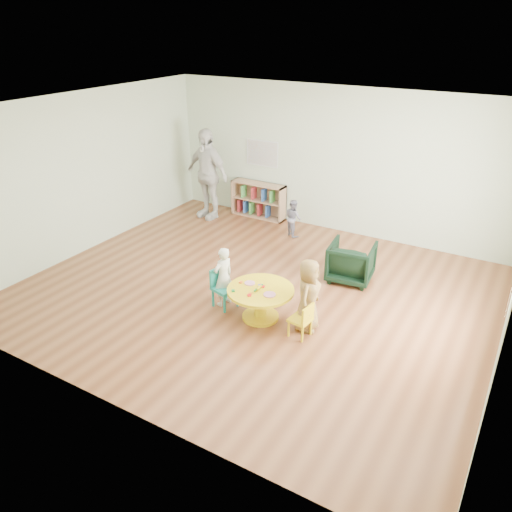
# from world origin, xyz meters

# --- Properties ---
(room) EXTENTS (7.10, 7.00, 2.80)m
(room) POSITION_xyz_m (0.01, 0.00, 1.89)
(room) COLOR brown
(room) RESTS_ON ground
(activity_table) EXTENTS (0.95, 0.95, 0.52)m
(activity_table) POSITION_xyz_m (0.44, -0.62, 0.33)
(activity_table) COLOR yellow
(activity_table) RESTS_ON ground
(kid_chair_left) EXTENTS (0.39, 0.39, 0.60)m
(kid_chair_left) POSITION_xyz_m (-0.21, -0.60, 0.32)
(kid_chair_left) COLOR #18877B
(kid_chair_left) RESTS_ON ground
(kid_chair_right) EXTENTS (0.30, 0.30, 0.50)m
(kid_chair_right) POSITION_xyz_m (1.16, -0.74, 0.27)
(kid_chair_right) COLOR yellow
(kid_chair_right) RESTS_ON ground
(bookshelf) EXTENTS (1.20, 0.30, 0.75)m
(bookshelf) POSITION_xyz_m (-1.61, 2.86, 0.37)
(bookshelf) COLOR #A37A5A
(bookshelf) RESTS_ON ground
(alphabet_poster) EXTENTS (0.74, 0.01, 0.54)m
(alphabet_poster) POSITION_xyz_m (-1.60, 2.98, 1.35)
(alphabet_poster) COLOR white
(alphabet_poster) RESTS_ON ground
(armchair) EXTENTS (0.77, 0.79, 0.65)m
(armchair) POSITION_xyz_m (1.14, 1.12, 0.32)
(armchair) COLOR black
(armchair) RESTS_ON ground
(child_left) EXTENTS (0.31, 0.39, 0.92)m
(child_left) POSITION_xyz_m (-0.22, -0.57, 0.46)
(child_left) COLOR silver
(child_left) RESTS_ON ground
(child_right) EXTENTS (0.40, 0.55, 1.05)m
(child_right) POSITION_xyz_m (1.13, -0.52, 0.52)
(child_right) COLOR gold
(child_right) RESTS_ON ground
(toddler) EXTENTS (0.45, 0.43, 0.74)m
(toddler) POSITION_xyz_m (-0.50, 2.29, 0.37)
(toddler) COLOR #1B1940
(toddler) RESTS_ON ground
(adult_caretaker) EXTENTS (1.18, 0.67, 1.89)m
(adult_caretaker) POSITION_xyz_m (-2.53, 2.29, 0.95)
(adult_caretaker) COLOR silver
(adult_caretaker) RESTS_ON ground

